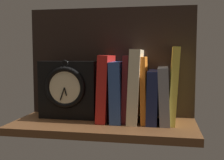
# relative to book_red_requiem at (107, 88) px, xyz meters

# --- Properties ---
(ground_plane) EXTENTS (0.63, 0.27, 0.03)m
(ground_plane) POSITION_rel_book_red_requiem_xyz_m (-0.00, -0.04, -0.13)
(ground_plane) COLOR brown
(back_panel) EXTENTS (0.63, 0.01, 0.41)m
(back_panel) POSITION_rel_book_red_requiem_xyz_m (-0.00, 0.09, 0.09)
(back_panel) COLOR black
(back_panel) RESTS_ON ground_plane
(book_red_requiem) EXTENTS (0.04, 0.15, 0.23)m
(book_red_requiem) POSITION_rel_book_red_requiem_xyz_m (0.00, 0.00, 0.00)
(book_red_requiem) COLOR red
(book_red_requiem) RESTS_ON ground_plane
(book_blue_modern) EXTENTS (0.04, 0.16, 0.21)m
(book_blue_modern) POSITION_rel_book_red_requiem_xyz_m (0.04, 0.00, -0.01)
(book_blue_modern) COLOR #2D4C8E
(book_blue_modern) RESTS_ON ground_plane
(book_maroon_dawkins) EXTENTS (0.02, 0.12, 0.23)m
(book_maroon_dawkins) POSITION_rel_book_red_requiem_xyz_m (0.07, 0.00, -0.00)
(book_maroon_dawkins) COLOR maroon
(book_maroon_dawkins) RESTS_ON ground_plane
(book_cream_twain) EXTENTS (0.05, 0.16, 0.25)m
(book_cream_twain) POSITION_rel_book_red_requiem_xyz_m (0.10, 0.00, 0.01)
(book_cream_twain) COLOR beige
(book_cream_twain) RESTS_ON ground_plane
(book_orange_pandolfini) EXTENTS (0.02, 0.13, 0.23)m
(book_orange_pandolfini) POSITION_rel_book_red_requiem_xyz_m (0.13, 0.00, -0.00)
(book_orange_pandolfini) COLOR orange
(book_orange_pandolfini) RESTS_ON ground_plane
(book_navy_bierce) EXTENTS (0.04, 0.15, 0.18)m
(book_navy_bierce) POSITION_rel_book_red_requiem_xyz_m (0.16, 0.00, -0.03)
(book_navy_bierce) COLOR #192147
(book_navy_bierce) RESTS_ON ground_plane
(book_gray_chess) EXTENTS (0.04, 0.15, 0.19)m
(book_gray_chess) POSITION_rel_book_red_requiem_xyz_m (0.20, 0.00, -0.02)
(book_gray_chess) COLOR gray
(book_gray_chess) RESTS_ON ground_plane
(book_yellow_seinlanguage) EXTENTS (0.04, 0.14, 0.26)m
(book_yellow_seinlanguage) POSITION_rel_book_red_requiem_xyz_m (0.23, 0.00, 0.01)
(book_yellow_seinlanguage) COLOR gold
(book_yellow_seinlanguage) RESTS_ON ground_plane
(framed_clock) EXTENTS (0.21, 0.07, 0.21)m
(framed_clock) POSITION_rel_book_red_requiem_xyz_m (-0.15, -0.00, -0.01)
(framed_clock) COLOR black
(framed_clock) RESTS_ON ground_plane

